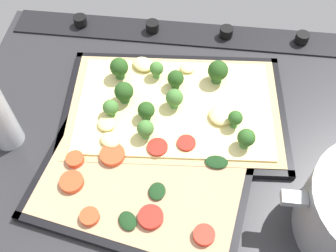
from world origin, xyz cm
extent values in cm
cube|color=#28282B|center=(0.00, 0.00, -1.50)|extent=(78.28, 62.72, 3.00)
cube|color=black|center=(0.00, -27.86, 0.40)|extent=(75.15, 7.00, 0.80)
cylinder|color=black|center=(-23.48, -27.86, 1.70)|extent=(2.80, 2.80, 1.80)
cylinder|color=black|center=(-7.83, -27.86, 1.70)|extent=(2.80, 2.80, 1.80)
cylinder|color=black|center=(7.83, -27.86, 1.70)|extent=(2.80, 2.80, 1.80)
cylinder|color=black|center=(23.48, -27.86, 1.70)|extent=(2.80, 2.80, 1.80)
cube|color=black|center=(0.96, -7.03, 0.25)|extent=(41.94, 29.16, 0.50)
cube|color=black|center=(1.85, -19.59, 0.65)|extent=(40.15, 4.04, 1.30)
cube|color=black|center=(0.06, 5.53, 0.65)|extent=(40.15, 4.04, 1.30)
cube|color=black|center=(-18.48, -8.41, 0.65)|extent=(3.07, 26.40, 1.30)
cube|color=black|center=(20.39, -5.65, 0.65)|extent=(3.07, 26.40, 1.30)
cube|color=tan|center=(0.96, -7.03, 1.00)|extent=(39.37, 26.60, 1.00)
cube|color=#EFDB8C|center=(0.96, -7.03, 1.70)|extent=(36.19, 23.99, 0.40)
cone|color=#427635|center=(5.57, -3.94, 2.37)|extent=(1.65, 1.65, 0.94)
sphere|color=#264C1C|center=(5.57, -3.94, 3.96)|extent=(3.01, 3.01, 3.01)
cone|color=#4D8B3F|center=(-9.74, -3.86, 2.56)|extent=(1.38, 1.38, 1.33)
sphere|color=#2D5B23|center=(-9.74, -3.86, 4.17)|extent=(2.51, 2.51, 2.51)
cone|color=#4D8B3F|center=(-11.57, -0.24, 2.52)|extent=(1.65, 1.65, 1.23)
sphere|color=#2D5B23|center=(-11.57, -0.24, 4.25)|extent=(3.00, 3.00, 3.00)
cone|color=#427635|center=(1.24, -11.64, 2.40)|extent=(1.68, 1.68, 1.00)
sphere|color=#264C1C|center=(1.24, -11.64, 4.05)|extent=(3.06, 3.06, 3.06)
cone|color=#427635|center=(11.89, -12.83, 2.56)|extent=(1.90, 1.90, 1.32)
sphere|color=#264C1C|center=(11.89, -12.83, 4.52)|extent=(3.46, 3.46, 3.46)
cone|color=#427635|center=(-6.33, -13.88, 2.58)|extent=(2.07, 2.07, 1.37)
sphere|color=#264C1C|center=(-6.33, -13.88, 4.68)|extent=(3.76, 3.76, 3.76)
cone|color=#427635|center=(10.02, -7.30, 2.49)|extent=(1.89, 1.89, 1.18)
sphere|color=#264C1C|center=(10.02, -7.30, 4.37)|extent=(3.44, 3.44, 3.44)
cone|color=#68AD54|center=(11.83, -3.93, 2.35)|extent=(1.51, 1.51, 0.90)
sphere|color=#427533|center=(11.83, -3.93, 3.83)|extent=(2.75, 2.75, 2.75)
cone|color=#68AD54|center=(5.11, 0.44, 2.51)|extent=(1.58, 1.58, 1.22)
sphere|color=#427533|center=(5.11, 0.44, 4.19)|extent=(2.88, 2.88, 2.88)
cone|color=#68AD54|center=(0.98, -7.03, 2.48)|extent=(1.71, 1.71, 1.16)
sphere|color=#427533|center=(0.98, -7.03, 4.23)|extent=(3.11, 3.11, 3.11)
cone|color=#68AD54|center=(5.03, -13.70, 2.49)|extent=(1.44, 1.44, 1.17)
sphere|color=#427533|center=(5.03, -13.70, 4.05)|extent=(2.61, 2.61, 2.61)
ellipsoid|color=#EFDB8C|center=(7.99, -15.85, 2.53)|extent=(5.41, 5.18, 1.47)
ellipsoid|color=#EFDB8C|center=(12.19, -1.45, 2.39)|extent=(4.16, 4.23, 1.14)
ellipsoid|color=#EFDB8C|center=(-7.31, -5.27, 2.53)|extent=(5.39, 5.50, 1.48)
ellipsoid|color=#EFDB8C|center=(10.92, 1.84, 2.43)|extent=(4.47, 4.22, 1.23)
ellipsoid|color=#EFDB8C|center=(-0.60, -15.99, 2.32)|extent=(2.87, 2.59, 0.97)
cube|color=black|center=(4.61, 8.00, 0.25)|extent=(37.59, 29.43, 0.50)
cube|color=black|center=(2.57, -3.04, 0.65)|extent=(33.51, 7.34, 1.30)
cube|color=black|center=(6.65, 19.05, 0.65)|extent=(33.51, 7.34, 1.30)
cube|color=black|center=(-11.44, 10.97, 0.65)|extent=(5.48, 23.49, 1.30)
cube|color=black|center=(20.67, 5.03, 0.65)|extent=(5.48, 23.49, 1.30)
cube|color=tan|center=(4.61, 8.00, 0.95)|extent=(34.80, 26.63, 0.90)
cylinder|color=#D14723|center=(10.09, 4.35, 1.90)|extent=(4.18, 4.18, 1.00)
cylinder|color=#B22319|center=(2.31, 14.35, 1.90)|extent=(3.84, 3.84, 1.00)
cylinder|color=#B22319|center=(2.85, 2.16, 1.90)|extent=(3.48, 3.48, 1.00)
cylinder|color=#D14723|center=(15.56, 9.96, 1.90)|extent=(3.80, 3.80, 1.00)
cylinder|color=red|center=(-5.80, 16.18, 1.90)|extent=(3.22, 3.22, 1.00)
cylinder|color=#D14723|center=(11.43, 15.30, 1.90)|extent=(2.95, 2.95, 1.00)
cylinder|color=#D14723|center=(16.05, 5.87, 1.90)|extent=(2.97, 2.97, 1.00)
cylinder|color=#B22319|center=(-1.88, 0.81, 1.90)|extent=(3.16, 3.16, 1.00)
ellipsoid|color=#193819|center=(1.91, 9.97, 1.80)|extent=(2.76, 3.17, 0.60)
ellipsoid|color=#193819|center=(-7.11, 3.68, 1.80)|extent=(3.84, 2.56, 0.60)
ellipsoid|color=#193819|center=(5.66, 15.25, 1.80)|extent=(4.00, 4.12, 0.60)
cube|color=gray|center=(-17.36, 12.03, 8.49)|extent=(3.60, 2.00, 1.20)
camera|label=1|loc=(-2.76, 35.96, 58.08)|focal=41.96mm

